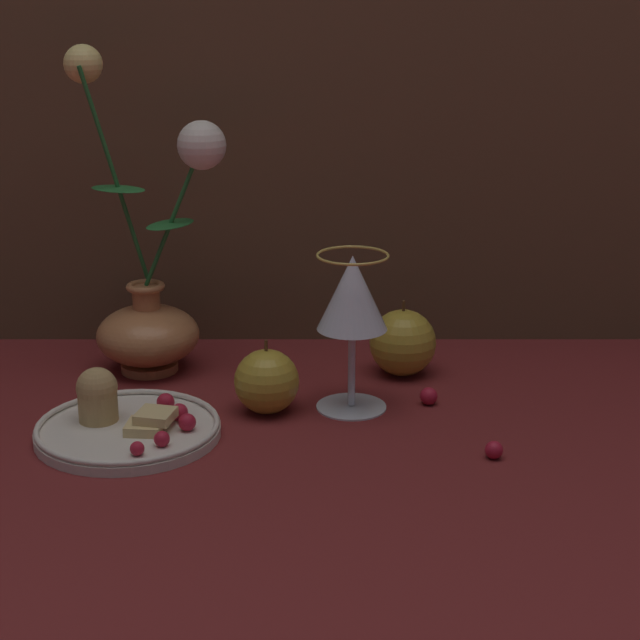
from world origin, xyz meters
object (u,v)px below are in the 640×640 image
object	(u,v)px
plate_with_pastries	(129,422)
apple_near_glass	(408,343)
wine_glass	(357,298)
vase	(156,294)
apple_beside_vase	(271,381)

from	to	relation	value
plate_with_pastries	apple_near_glass	world-z (taller)	apple_near_glass
wine_glass	apple_near_glass	bearing A→B (deg)	57.23
plate_with_pastries	wine_glass	world-z (taller)	wine_glass
vase	apple_beside_vase	xyz separation A→B (m)	(0.14, -0.13, -0.06)
vase	wine_glass	distance (m)	0.26
vase	wine_glass	size ratio (longest dim) A/B	2.18
vase	apple_near_glass	bearing A→B (deg)	-2.78
apple_beside_vase	apple_near_glass	xyz separation A→B (m)	(0.15, 0.11, 0.00)
wine_glass	plate_with_pastries	bearing A→B (deg)	-161.62
plate_with_pastries	apple_near_glass	size ratio (longest dim) A/B	2.09
vase	wine_glass	bearing A→B (deg)	-25.74
plate_with_pastries	apple_near_glass	xyz separation A→B (m)	(0.30, 0.18, 0.03)
plate_with_pastries	vase	bearing A→B (deg)	89.43
plate_with_pastries	wine_glass	bearing A→B (deg)	18.38
vase	apple_beside_vase	distance (m)	0.20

